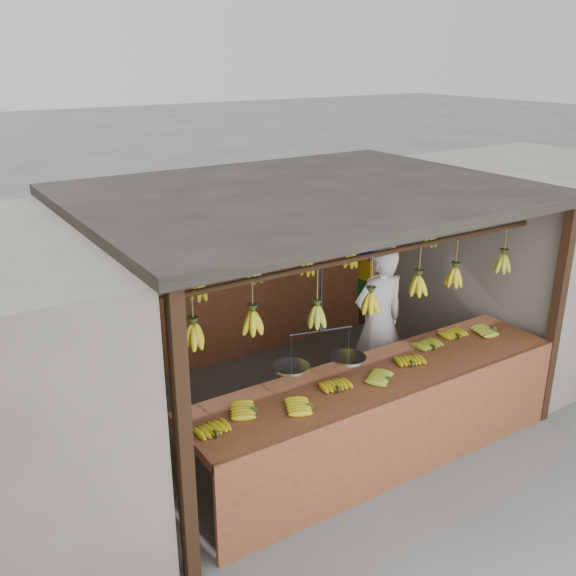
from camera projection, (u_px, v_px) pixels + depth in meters
ground at (303, 409)px, 6.91m from camera, size 80.00×80.00×0.00m
stall at (286, 225)px, 6.48m from camera, size 4.30×3.30×2.40m
neighbor_right at (532, 253)px, 8.34m from camera, size 3.00×3.00×2.30m
counter at (388, 398)px, 5.72m from camera, size 3.76×0.86×0.96m
hanging_bananas at (304, 267)px, 6.34m from camera, size 3.60×2.24×0.38m
balance_scale at (320, 358)px, 5.45m from camera, size 0.81×0.43×0.88m
vendor at (379, 321)px, 6.99m from camera, size 0.66×0.46×1.71m
bag_bundles at (367, 258)px, 8.60m from camera, size 0.08×0.26×1.31m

